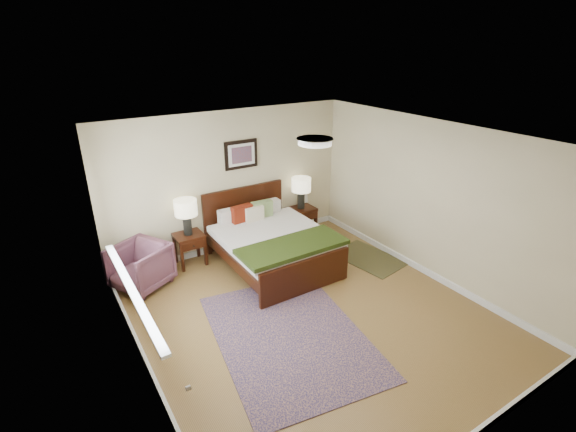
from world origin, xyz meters
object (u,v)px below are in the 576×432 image
object	(u,v)px
lamp_left	(186,210)
lamp_right	(301,187)
bed	(271,238)
rug_persian	(289,335)
armchair	(140,266)
nightstand_right	(301,218)
nightstand_left	(190,241)

from	to	relation	value
lamp_left	lamp_right	distance (m)	2.28
bed	lamp_right	size ratio (longest dim) A/B	3.37
bed	rug_persian	size ratio (longest dim) A/B	0.81
armchair	bed	bearing A→B (deg)	47.26
bed	armchair	xyz separation A→B (m)	(-2.03, 0.51, -0.16)
armchair	rug_persian	xyz separation A→B (m)	(1.29, -2.24, -0.35)
nightstand_right	rug_persian	bearing A→B (deg)	-126.94
bed	rug_persian	world-z (taller)	bed
nightstand_right	lamp_left	distance (m)	2.37
nightstand_right	lamp_right	bearing A→B (deg)	90.00
nightstand_left	lamp_left	size ratio (longest dim) A/B	0.91
lamp_left	armchair	world-z (taller)	lamp_left
lamp_left	lamp_right	size ratio (longest dim) A/B	1.00
nightstand_right	lamp_left	xyz separation A→B (m)	(-2.28, 0.01, 0.66)
nightstand_left	rug_persian	size ratio (longest dim) A/B	0.22
bed	rug_persian	bearing A→B (deg)	-113.18
nightstand_right	lamp_right	size ratio (longest dim) A/B	0.88
bed	lamp_right	distance (m)	1.45
bed	rug_persian	distance (m)	1.94
nightstand_left	lamp_right	world-z (taller)	lamp_right
nightstand_right	lamp_left	world-z (taller)	lamp_left
nightstand_left	nightstand_right	xyz separation A→B (m)	(2.28, 0.01, -0.10)
lamp_left	armchair	distance (m)	1.13
armchair	lamp_right	bearing A→B (deg)	66.30
nightstand_right	armchair	xyz separation A→B (m)	(-3.17, -0.26, 0.02)
lamp_right	rug_persian	size ratio (longest dim) A/B	0.24
lamp_right	rug_persian	xyz separation A→B (m)	(-1.87, -2.51, -0.97)
nightstand_right	lamp_right	xyz separation A→B (m)	(0.00, 0.01, 0.64)
bed	nightstand_left	size ratio (longest dim) A/B	3.69
nightstand_left	armchair	distance (m)	0.93
nightstand_left	bed	bearing A→B (deg)	-33.74
armchair	nightstand_left	bearing A→B (deg)	77.12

